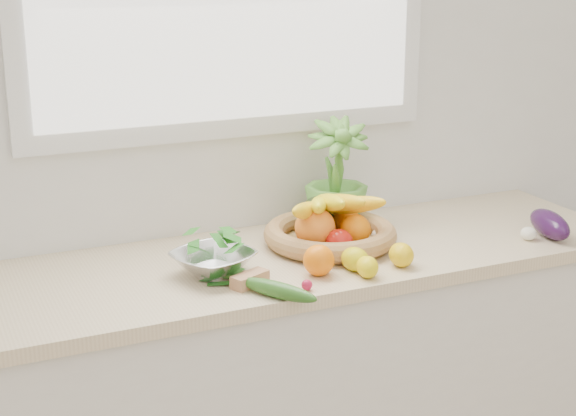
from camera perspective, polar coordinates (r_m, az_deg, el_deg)
name	(u,v)px	position (r m, az deg, el deg)	size (l,w,h in m)	color
back_wall	(229,87)	(2.69, -3.81, 7.80)	(4.50, 0.02, 2.70)	white
counter_cabinet	(270,404)	(2.73, -1.16, -12.56)	(2.20, 0.58, 0.86)	silver
countertop	(269,265)	(2.54, -1.22, -3.69)	(2.24, 0.62, 0.04)	beige
orange_loose	(319,260)	(2.39, 2.00, -3.40)	(0.09, 0.09, 0.09)	orange
lemon_a	(401,255)	(2.48, 7.34, -3.02)	(0.07, 0.08, 0.07)	yellow
lemon_b	(367,267)	(2.39, 5.16, -3.82)	(0.06, 0.07, 0.06)	yellow
lemon_c	(355,259)	(2.44, 4.36, -3.32)	(0.07, 0.08, 0.07)	#D7C90B
apple	(339,243)	(2.54, 3.33, -2.26)	(0.08, 0.08, 0.08)	red
ginger	(250,279)	(2.33, -2.48, -4.64)	(0.11, 0.04, 0.03)	tan
garlic_a	(347,252)	(2.52, 3.84, -2.85)	(0.05, 0.05, 0.05)	white
garlic_b	(379,235)	(2.68, 5.92, -1.77)	(0.05, 0.05, 0.04)	silver
garlic_c	(528,234)	(2.78, 15.29, -1.60)	(0.05, 0.05, 0.04)	white
eggplant	(550,224)	(2.82, 16.55, -1.01)	(0.08, 0.20, 0.08)	#2B0E36
cucumber	(278,290)	(2.25, -0.66, -5.32)	(0.04, 0.24, 0.04)	#1F5318
radish	(307,285)	(2.30, 1.23, -5.00)	(0.03, 0.03, 0.03)	#BC173C
potted_herb	(337,175)	(2.73, 3.16, 2.12)	(0.20, 0.20, 0.35)	#579737
fruit_basket	(329,227)	(2.63, 2.69, -1.27)	(0.45, 0.45, 0.19)	tan
colander_with_spinach	(213,255)	(2.40, -4.87, -3.07)	(0.28, 0.28, 0.12)	white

